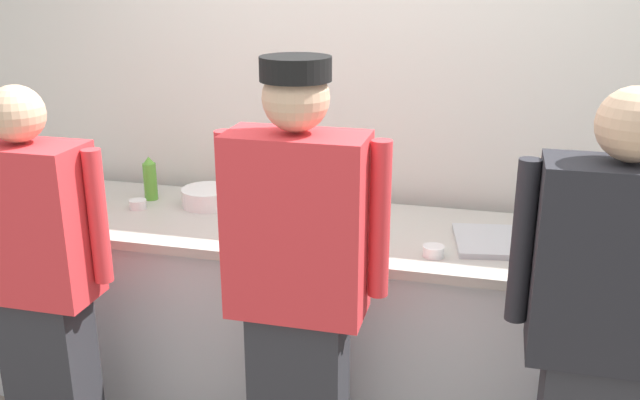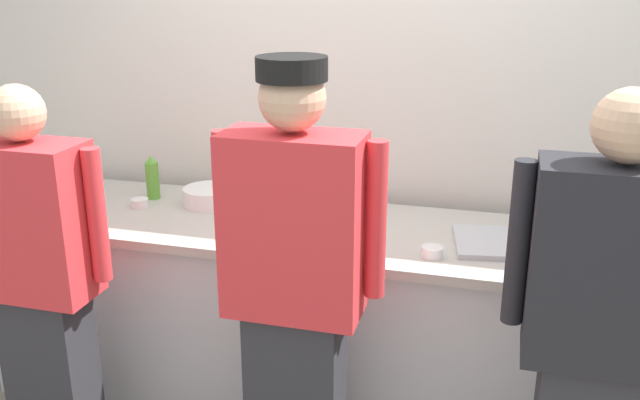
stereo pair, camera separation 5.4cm
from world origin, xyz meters
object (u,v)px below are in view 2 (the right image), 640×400
squeeze_bottle_primary (152,178)px  plate_stack_front (210,196)px  sheet_tray (522,244)px  ramekin_green_sauce (432,251)px  squeeze_bottle_spare (85,187)px  squeeze_bottle_secondary (273,186)px  chef_center (296,285)px  chef_near_left (39,277)px  ramekin_yellow_sauce (140,203)px  plate_stack_rear (344,233)px  chef_far_right (600,338)px

squeeze_bottle_primary → plate_stack_front: bearing=-3.4°
sheet_tray → ramekin_green_sauce: (-0.34, -0.21, 0.01)m
sheet_tray → squeeze_bottle_spare: size_ratio=2.64×
squeeze_bottle_secondary → ramekin_green_sauce: (0.81, -0.46, -0.06)m
chef_center → chef_near_left: bearing=-178.2°
sheet_tray → squeeze_bottle_secondary: 1.18m
chef_center → ramekin_yellow_sauce: (-0.97, 0.66, 0.00)m
plate_stack_front → ramekin_yellow_sauce: (-0.30, -0.12, -0.02)m
sheet_tray → chef_center: bearing=-140.1°
chef_center → plate_stack_rear: (0.05, 0.51, 0.01)m
chef_center → ramekin_yellow_sauce: chef_center is taller
chef_near_left → chef_center: (1.03, 0.03, 0.08)m
plate_stack_front → chef_far_right: bearing=-26.2°
squeeze_bottle_secondary → plate_stack_rear: bearing=-40.9°
plate_stack_front → ramekin_yellow_sauce: bearing=-157.5°
chef_center → plate_stack_rear: bearing=84.5°
chef_far_right → chef_center: bearing=177.7°
plate_stack_rear → squeeze_bottle_spare: squeeze_bottle_spare is taller
ramekin_yellow_sauce → chef_far_right: bearing=-19.5°
chef_far_right → squeeze_bottle_secondary: size_ratio=9.18×
squeeze_bottle_spare → plate_stack_rear: bearing=-3.9°
chef_far_right → squeeze_bottle_secondary: chef_far_right is taller
plate_stack_rear → squeeze_bottle_secondary: size_ratio=1.38×
squeeze_bottle_secondary → squeeze_bottle_primary: bearing=-171.3°
chef_near_left → plate_stack_rear: (1.07, 0.54, 0.09)m
sheet_tray → squeeze_bottle_spare: (-1.98, -0.04, 0.08)m
chef_center → ramekin_green_sauce: 0.60m
chef_far_right → ramekin_yellow_sauce: chef_far_right is taller
chef_near_left → squeeze_bottle_secondary: chef_near_left is taller
squeeze_bottle_spare → chef_far_right: bearing=-16.0°
squeeze_bottle_primary → squeeze_bottle_spare: size_ratio=1.06×
chef_near_left → squeeze_bottle_primary: 0.85m
chef_near_left → squeeze_bottle_spare: chef_near_left is taller
sheet_tray → ramekin_yellow_sauce: ramekin_yellow_sauce is taller
ramekin_green_sauce → ramekin_yellow_sauce: 1.42m
squeeze_bottle_primary → squeeze_bottle_secondary: bearing=8.7°
chef_far_right → sheet_tray: size_ratio=3.10×
sheet_tray → chef_near_left: bearing=-159.5°
chef_near_left → squeeze_bottle_spare: size_ratio=7.79×
chef_far_right → ramekin_yellow_sauce: bearing=160.5°
plate_stack_front → squeeze_bottle_primary: size_ratio=1.15×
squeeze_bottle_primary → ramekin_green_sauce: squeeze_bottle_primary is taller
squeeze_bottle_spare → ramekin_yellow_sauce: bearing=13.8°
squeeze_bottle_secondary → squeeze_bottle_spare: bearing=-160.5°
chef_center → squeeze_bottle_spare: (-1.22, 0.60, 0.08)m
plate_stack_front → ramekin_green_sauce: size_ratio=2.91×
plate_stack_front → squeeze_bottle_spare: (-0.54, -0.18, 0.05)m
sheet_tray → plate_stack_rear: bearing=-169.9°
chef_far_right → squeeze_bottle_secondary: bearing=146.2°
chef_far_right → plate_stack_rear: bearing=149.9°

